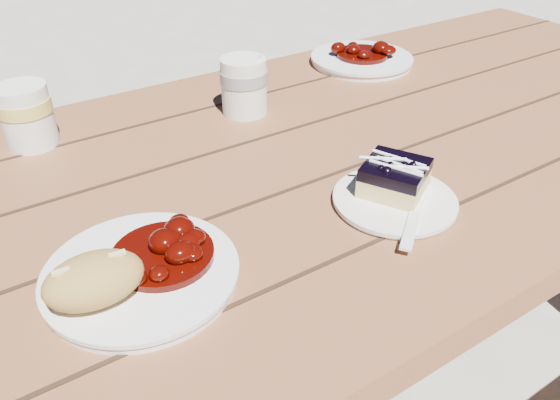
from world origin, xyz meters
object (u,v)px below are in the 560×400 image
dessert_plate (394,201)px  coffee_cup (244,86)px  bread_roll (94,280)px  second_cup (27,116)px  blueberry_cake (395,177)px  picnic_table (299,233)px  second_plate (362,60)px  main_plate (142,275)px

dessert_plate → coffee_cup: (-0.02, 0.38, 0.05)m
bread_roll → second_cup: size_ratio=1.03×
bread_roll → dessert_plate: bearing=-3.3°
blueberry_cake → second_cup: bearing=102.3°
picnic_table → coffee_cup: size_ratio=19.47×
bread_roll → second_plate: bearing=30.5°
bread_roll → second_cup: 0.44m
picnic_table → second_cup: 0.49m
bread_roll → blueberry_cake: 0.42m
main_plate → blueberry_cake: bearing=-4.5°
second_cup → second_plate: bearing=-0.3°
main_plate → blueberry_cake: 0.37m
picnic_table → second_cup: size_ratio=19.47×
second_plate → second_cup: second_cup is taller
dessert_plate → second_plate: bearing=54.6°
picnic_table → blueberry_cake: blueberry_cake is taller
picnic_table → second_plate: (0.35, 0.27, 0.17)m
bread_roll → blueberry_cake: size_ratio=0.94×
second_cup → dessert_plate: bearing=-50.3°
picnic_table → second_plate: second_plate is taller
picnic_table → blueberry_cake: size_ratio=17.74×
bread_roll → coffee_cup: size_ratio=1.03×
main_plate → coffee_cup: 0.47m
second_plate → picnic_table: bearing=-142.9°
dessert_plate → second_plate: second_plate is taller
main_plate → coffee_cup: bearing=45.2°
main_plate → second_plate: same height
coffee_cup → second_plate: (0.35, 0.08, -0.04)m
coffee_cup → second_cup: (-0.36, 0.08, 0.00)m
second_plate → dessert_plate: bearing=-125.4°
main_plate → bread_roll: (-0.05, -0.02, 0.04)m
blueberry_cake → second_plate: size_ratio=0.51×
second_plate → second_cup: 0.71m
picnic_table → blueberry_cake: 0.26m
main_plate → bread_roll: bread_roll is taller
bread_roll → second_cup: second_cup is taller
second_cup → picnic_table: bearing=-37.3°
bread_roll → second_plate: (0.73, 0.43, -0.04)m
main_plate → bread_roll: size_ratio=2.07×
picnic_table → second_plate: bearing=37.1°
second_plate → second_cup: bearing=179.7°
picnic_table → second_plate: size_ratio=9.05×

